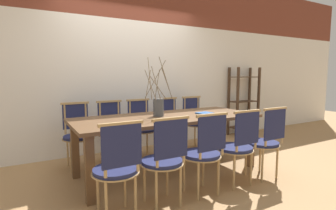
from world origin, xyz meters
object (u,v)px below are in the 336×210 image
at_px(chair_far_center, 142,126).
at_px(shelving_rack, 244,102).
at_px(book_stack, 205,113).
at_px(dining_table, 168,123).
at_px(chair_near_center, 204,150).
at_px(vase_centerpiece, 158,106).

xyz_separation_m(chair_far_center, shelving_rack, (2.56, 0.31, 0.23)).
xyz_separation_m(book_stack, shelving_rack, (1.97, 1.19, -0.04)).
relative_size(dining_table, book_stack, 11.29).
height_order(chair_far_center, book_stack, chair_far_center).
relative_size(chair_near_center, vase_centerpiece, 1.18).
distance_m(chair_far_center, shelving_rack, 2.59).
relative_size(vase_centerpiece, shelving_rack, 0.53).
relative_size(chair_far_center, book_stack, 4.19).
bearing_deg(dining_table, vase_centerpiece, 150.20).
xyz_separation_m(vase_centerpiece, shelving_rack, (2.63, 1.05, -0.17)).
height_order(book_stack, shelving_rack, shelving_rack).
xyz_separation_m(chair_near_center, chair_far_center, (-0.03, 1.60, 0.00)).
distance_m(dining_table, vase_centerpiece, 0.26).
xyz_separation_m(dining_table, chair_far_center, (-0.03, 0.80, -0.17)).
bearing_deg(chair_near_center, dining_table, 89.58).
distance_m(vase_centerpiece, book_stack, 0.69).
height_order(chair_near_center, book_stack, chair_near_center).
bearing_deg(dining_table, chair_far_center, 92.42).
bearing_deg(shelving_rack, book_stack, -148.90).
relative_size(chair_far_center, shelving_rack, 0.63).
relative_size(book_stack, shelving_rack, 0.15).
bearing_deg(shelving_rack, chair_near_center, -142.92).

